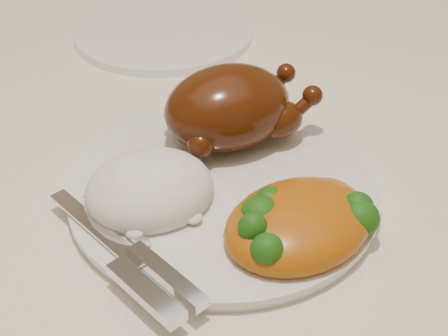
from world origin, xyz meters
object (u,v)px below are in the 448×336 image
dining_table (121,202)px  roast_chicken (231,107)px  side_plate (164,33)px  dinner_plate (224,191)px

dining_table → roast_chicken: roast_chicken is taller
side_plate → roast_chicken: roast_chicken is taller
dinner_plate → side_plate: bearing=69.5°
dinner_plate → dining_table: bearing=101.9°
dining_table → dinner_plate: (0.03, -0.16, 0.11)m
dinner_plate → roast_chicken: roast_chicken is taller
side_plate → roast_chicken: bearing=-105.7°
dining_table → side_plate: side_plate is taller
roast_chicken → dining_table: bearing=136.0°
side_plate → dinner_plate: bearing=-110.5°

